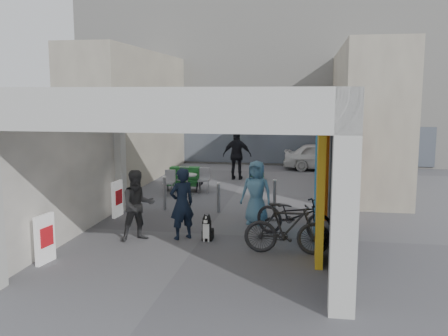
% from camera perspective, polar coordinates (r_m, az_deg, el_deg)
% --- Properties ---
extents(ground, '(90.00, 90.00, 0.00)m').
position_cam_1_polar(ground, '(12.30, -2.21, -7.52)').
color(ground, '#59595E').
rests_on(ground, ground).
extents(arcade_canopy, '(6.40, 6.45, 6.40)m').
position_cam_1_polar(arcade_canopy, '(10.96, -0.39, 2.78)').
color(arcade_canopy, '#B8B8B3').
rests_on(arcade_canopy, ground).
extents(far_building, '(18.00, 4.08, 8.00)m').
position_cam_1_polar(far_building, '(25.68, 4.20, 9.85)').
color(far_building, silver).
rests_on(far_building, ground).
extents(plaza_bldg_left, '(2.00, 9.00, 5.00)m').
position_cam_1_polar(plaza_bldg_left, '(20.30, -10.45, 5.87)').
color(plaza_bldg_left, '#B2AC94').
rests_on(plaza_bldg_left, ground).
extents(plaza_bldg_right, '(2.00, 9.00, 5.00)m').
position_cam_1_polar(plaza_bldg_right, '(19.20, 15.83, 5.54)').
color(plaza_bldg_right, '#B2AC94').
rests_on(plaza_bldg_right, ground).
extents(bollard_left, '(0.09, 0.09, 0.98)m').
position_cam_1_polar(bollard_left, '(14.72, -6.81, -2.92)').
color(bollard_left, gray).
rests_on(bollard_left, ground).
extents(bollard_center, '(0.09, 0.09, 0.84)m').
position_cam_1_polar(bollard_center, '(14.34, -0.65, -3.45)').
color(bollard_center, gray).
rests_on(bollard_center, ground).
extents(bollard_right, '(0.09, 0.09, 0.99)m').
position_cam_1_polar(bollard_right, '(14.12, 5.80, -3.38)').
color(bollard_right, gray).
rests_on(bollard_right, ground).
extents(advert_board_near, '(0.17, 0.56, 1.00)m').
position_cam_1_polar(advert_board_near, '(10.75, -19.78, -7.61)').
color(advert_board_near, silver).
rests_on(advert_board_near, ground).
extents(advert_board_far, '(0.14, 0.55, 1.00)m').
position_cam_1_polar(advert_board_far, '(14.17, -12.08, -3.44)').
color(advert_board_far, silver).
rests_on(advert_board_far, ground).
extents(cafe_set, '(1.41, 1.14, 0.85)m').
position_cam_1_polar(cafe_set, '(17.13, -4.40, -1.90)').
color(cafe_set, '#B3B4B9').
rests_on(cafe_set, ground).
extents(produce_stand, '(1.24, 0.67, 0.82)m').
position_cam_1_polar(produce_stand, '(17.61, -4.59, -1.54)').
color(produce_stand, black).
rests_on(produce_stand, ground).
extents(crate_stack, '(0.54, 0.48, 0.56)m').
position_cam_1_polar(crate_stack, '(19.95, 3.83, -0.46)').
color(crate_stack, '#16501C').
rests_on(crate_stack, ground).
extents(border_collie, '(0.24, 0.47, 0.65)m').
position_cam_1_polar(border_collie, '(11.70, -1.93, -7.06)').
color(border_collie, black).
rests_on(border_collie, ground).
extents(man_with_dog, '(0.73, 0.71, 1.69)m').
position_cam_1_polar(man_with_dog, '(11.73, -4.83, -4.08)').
color(man_with_dog, black).
rests_on(man_with_dog, ground).
extents(man_back_turned, '(1.02, 0.97, 1.65)m').
position_cam_1_polar(man_back_turned, '(11.77, -9.83, -4.23)').
color(man_back_turned, '#393A3C').
rests_on(man_back_turned, ground).
extents(man_elderly, '(0.90, 0.67, 1.67)m').
position_cam_1_polar(man_elderly, '(13.07, 3.70, -2.80)').
color(man_elderly, '#5586A6').
rests_on(man_elderly, ground).
extents(man_crates, '(1.15, 0.50, 1.94)m').
position_cam_1_polar(man_crates, '(19.72, 1.51, 1.47)').
color(man_crates, black).
rests_on(man_crates, ground).
extents(bicycle_front, '(2.15, 1.58, 1.08)m').
position_cam_1_polar(bicycle_front, '(11.94, 8.03, -5.42)').
color(bicycle_front, black).
rests_on(bicycle_front, ground).
extents(bicycle_rear, '(1.84, 0.55, 1.10)m').
position_cam_1_polar(bicycle_rear, '(10.76, 7.22, -6.90)').
color(bicycle_rear, black).
rests_on(bicycle_rear, ground).
extents(white_van, '(3.62, 1.54, 1.22)m').
position_cam_1_polar(white_van, '(22.61, 11.40, 1.30)').
color(white_van, silver).
rests_on(white_van, ground).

